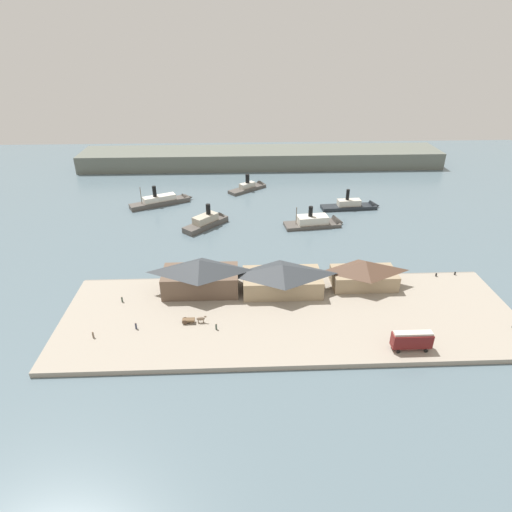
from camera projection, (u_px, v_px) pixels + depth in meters
ground_plane at (281, 273)px, 124.95m from camera, size 320.00×320.00×0.00m
quay_promenade at (290, 316)px, 105.26m from camera, size 110.00×36.00×1.20m
seawall_edge at (283, 278)px, 121.54m from camera, size 110.00×0.80×1.00m
ferry_shed_central_terminal at (200, 275)px, 112.33m from camera, size 19.92×10.46×9.11m
ferry_shed_customs_shed at (282, 278)px, 112.65m from camera, size 20.80×11.09×7.74m
ferry_shed_east_terminal at (364, 273)px, 115.20m from camera, size 17.25×9.20×7.33m
street_tram at (412, 340)px, 92.41m from camera, size 8.57×2.53×4.59m
horse_cart at (193, 319)px, 101.60m from camera, size 5.77×1.38×1.87m
pedestrian_near_cart at (136, 326)px, 99.62m from camera, size 0.44×0.44×1.78m
pedestrian_walking_east at (216, 327)px, 99.44m from camera, size 0.41×0.41×1.67m
pedestrian_at_waters_edge at (93, 335)px, 96.80m from camera, size 0.41×0.41×1.66m
pedestrian_near_east_shed at (122, 299)px, 109.38m from camera, size 0.41×0.41×1.66m
mooring_post_center_west at (436, 275)px, 120.84m from camera, size 0.44×0.44×0.90m
mooring_post_east at (455, 273)px, 121.53m from camera, size 0.44×0.44×0.90m
ferry_moored_west at (356, 205)px, 168.83m from camera, size 23.64×6.76×9.55m
ferry_mid_harbor at (320, 222)px, 154.14m from camera, size 22.16×9.00×9.93m
ferry_moored_east at (165, 200)px, 172.89m from camera, size 25.14×15.50×9.83m
ferry_departing_north at (209, 221)px, 154.05m from camera, size 16.79×17.48×9.45m
ferry_near_quay at (251, 187)px, 188.85m from camera, size 18.01×15.83×8.69m
far_headland at (261, 158)px, 220.11m from camera, size 180.00×24.00×8.00m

